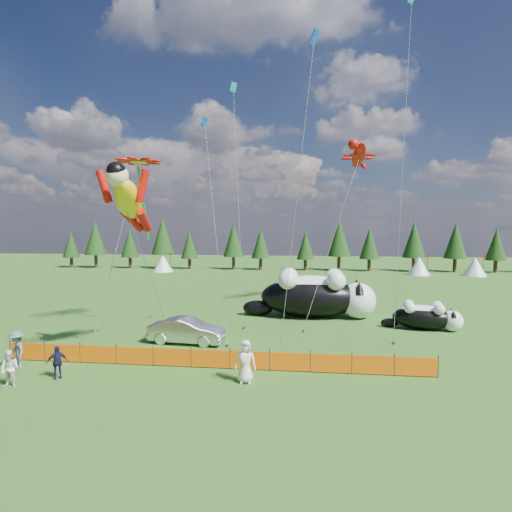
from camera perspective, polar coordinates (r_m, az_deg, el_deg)
The scene contains 18 objects.
ground at distance 23.87m, azimuth -4.81°, elevation -13.27°, with size 160.00×160.00×0.00m, color #133409.
safety_fence at distance 20.92m, azimuth -6.52°, elevation -14.35°, with size 22.06×0.06×1.10m.
tree_line at distance 67.55m, azimuth 2.83°, elevation 1.38°, with size 90.00×4.00×8.00m, color black, non-canonical shape.
festival_tents at distance 62.91m, azimuth 12.55°, elevation -1.28°, with size 50.00×3.20×2.80m, color white, non-canonical shape.
cat_large at distance 32.20m, azimuth 8.57°, elevation -5.46°, with size 10.55×3.81×3.81m.
cat_small at distance 30.59m, azimuth 23.13°, elevation -7.93°, with size 5.39×2.58×1.95m.
car at distance 25.37m, azimuth -9.84°, elevation -10.46°, with size 1.64×4.69×1.55m, color silver.
spectator_b at distance 21.39m, azimuth -31.73°, elevation -13.57°, with size 0.82×0.48×1.69m, color silver.
spectator_c at distance 21.59m, azimuth -26.55°, elevation -13.41°, with size 0.91×0.46×1.55m, color #15163A.
spectator_d at distance 23.66m, azimuth -31.02°, elevation -11.50°, with size 1.28×0.66×1.98m, color #59595E.
spectator_e at distance 18.88m, azimuth -1.53°, elevation -14.82°, with size 0.97×0.63×1.98m, color silver.
superhero_kite at distance 22.17m, azimuth -17.78°, elevation 7.63°, with size 4.94×7.57×11.12m.
gecko_kite at distance 36.26m, azimuth 14.45°, elevation 13.71°, with size 6.16×11.49×16.32m.
flower_kite at distance 28.17m, azimuth -16.43°, elevation 12.51°, with size 3.59×6.91×12.45m.
diamond_kite_a at distance 31.35m, azimuth -7.24°, elevation 17.13°, with size 3.33×7.65×16.75m.
diamond_kite_b at distance 35.56m, azimuth 21.27°, elevation 29.72°, with size 2.77×7.22×25.09m.
diamond_kite_c at distance 23.23m, azimuth 8.07°, elevation 26.64°, with size 2.06×1.74×17.65m.
diamond_kite_d at distance 35.15m, azimuth -3.19°, elevation 21.51°, with size 2.25×6.55×19.84m.
Camera 1 is at (4.60, -22.32, 7.08)m, focal length 28.00 mm.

